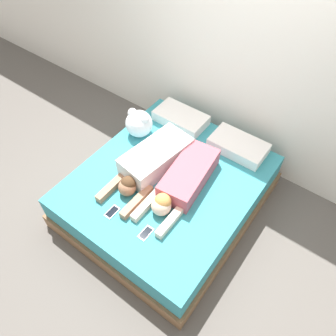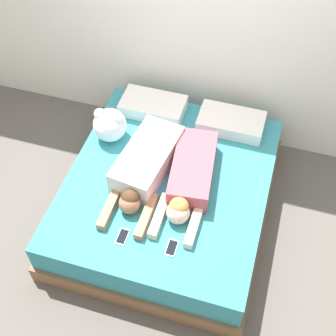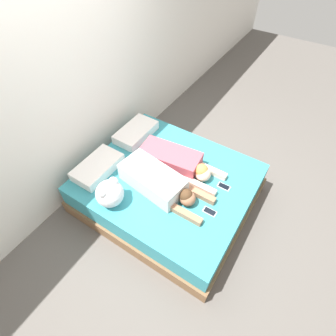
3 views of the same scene
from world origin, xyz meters
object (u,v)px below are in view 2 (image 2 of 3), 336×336
at_px(bed, 168,196).
at_px(person_right, 190,178).
at_px(pillow_head_right, 231,122).
at_px(cell_phone_left, 123,237).
at_px(cell_phone_right, 172,248).
at_px(plush_toy, 110,124).
at_px(person_left, 145,166).
at_px(pillow_head_left, 153,106).

height_order(bed, person_right, person_right).
bearing_deg(pillow_head_right, cell_phone_left, -111.42).
relative_size(person_right, cell_phone_right, 7.26).
bearing_deg(bed, plush_toy, 153.11).
xyz_separation_m(bed, cell_phone_left, (-0.17, -0.64, 0.24)).
xyz_separation_m(bed, plush_toy, (-0.63, 0.32, 0.39)).
bearing_deg(pillow_head_right, person_left, -127.12).
relative_size(person_left, cell_phone_right, 7.51).
relative_size(person_left, cell_phone_left, 7.51).
distance_m(pillow_head_left, cell_phone_left, 1.41).
height_order(pillow_head_right, person_left, person_left).
bearing_deg(cell_phone_right, plush_toy, 132.02).
height_order(pillow_head_left, plush_toy, plush_toy).
bearing_deg(cell_phone_left, person_left, 92.71).
height_order(person_right, cell_phone_left, person_right).
distance_m(person_right, cell_phone_right, 0.61).
relative_size(bed, person_right, 1.85).
xyz_separation_m(person_left, plush_toy, (-0.43, 0.33, 0.05)).
height_order(person_left, person_right, person_left).
xyz_separation_m(pillow_head_right, cell_phone_right, (-0.16, -1.37, -0.05)).
bearing_deg(pillow_head_left, cell_phone_left, -81.71).
distance_m(bed, pillow_head_right, 0.89).
bearing_deg(cell_phone_right, person_left, 124.14).
bearing_deg(person_right, cell_phone_left, -119.95).
xyz_separation_m(pillow_head_left, cell_phone_left, (0.20, -1.39, -0.05)).
bearing_deg(pillow_head_right, pillow_head_left, 180.00).
relative_size(pillow_head_left, plush_toy, 1.90).
xyz_separation_m(bed, pillow_head_right, (0.37, 0.75, 0.30)).
bearing_deg(person_left, pillow_head_right, 52.88).
relative_size(bed, person_left, 1.79).
distance_m(pillow_head_left, person_right, 0.95).
relative_size(person_left, plush_toy, 3.51).
height_order(cell_phone_right, plush_toy, plush_toy).
bearing_deg(pillow_head_right, plush_toy, -156.63).
bearing_deg(bed, pillow_head_right, 63.65).
bearing_deg(plush_toy, pillow_head_left, 59.33).
bearing_deg(pillow_head_left, bed, -63.65).
distance_m(pillow_head_right, person_left, 0.95).
distance_m(bed, pillow_head_left, 0.89).
height_order(pillow_head_left, person_right, person_right).
height_order(bed, person_left, person_left).
xyz_separation_m(pillow_head_right, person_right, (-0.19, -0.77, 0.04)).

